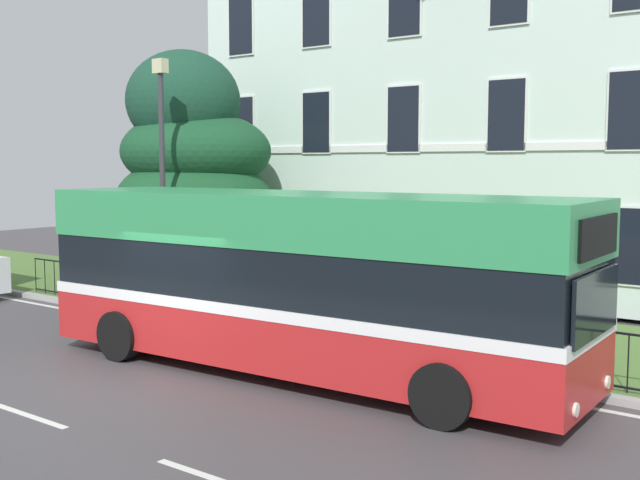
{
  "coord_description": "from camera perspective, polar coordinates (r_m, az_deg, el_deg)",
  "views": [
    {
      "loc": [
        10.4,
        -8.22,
        3.77
      ],
      "look_at": [
        1.41,
        3.67,
        2.29
      ],
      "focal_mm": 43.79,
      "sensor_mm": 36.0,
      "label": 1
    }
  ],
  "objects": [
    {
      "name": "ground_plane",
      "position": [
        14.47,
        -10.83,
        -9.61
      ],
      "size": [
        60.0,
        56.0,
        0.18
      ],
      "color": "#454144"
    },
    {
      "name": "georgian_townhouse",
      "position": [
        25.9,
        15.12,
        10.75
      ],
      "size": [
        18.48,
        10.54,
        12.01
      ],
      "color": "silver",
      "rests_on": "ground_plane"
    },
    {
      "name": "iron_verge_railing",
      "position": [
        16.25,
        -0.54,
        -5.52
      ],
      "size": [
        19.92,
        0.04,
        0.97
      ],
      "color": "black",
      "rests_on": "ground_plane"
    },
    {
      "name": "evergreen_tree",
      "position": [
        23.24,
        -9.49,
        3.76
      ],
      "size": [
        4.97,
        4.74,
        7.16
      ],
      "color": "#423328",
      "rests_on": "ground_plane"
    },
    {
      "name": "single_decker_bus",
      "position": [
        13.88,
        -1.47,
        -2.91
      ],
      "size": [
        10.43,
        3.06,
        3.24
      ],
      "rotation": [
        0.0,
        0.0,
        0.04
      ],
      "color": "red",
      "rests_on": "ground_plane"
    },
    {
      "name": "street_lamp_post",
      "position": [
        20.43,
        -11.46,
        5.45
      ],
      "size": [
        0.36,
        0.24,
        6.27
      ],
      "color": "#333338",
      "rests_on": "ground_plane"
    },
    {
      "name": "litter_bin",
      "position": [
        16.85,
        -0.38,
        -4.94
      ],
      "size": [
        0.55,
        0.55,
        1.1
      ],
      "color": "black",
      "rests_on": "ground_plane"
    }
  ]
}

